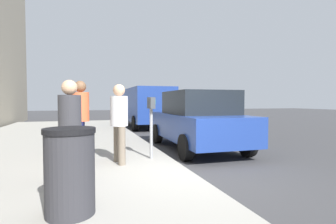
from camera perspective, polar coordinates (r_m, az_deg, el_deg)
The scene contains 9 objects.
ground_plane at distance 5.25m, azimuth 4.53°, elevation -13.91°, with size 80.00×80.00×0.00m, color #38383A.
sidewalk_slab at distance 5.00m, azimuth -30.50°, elevation -14.16°, with size 28.00×6.00×0.15m, color gray.
parking_meter at distance 6.02m, azimuth -3.66°, elevation -0.53°, with size 0.36×0.12×1.41m.
pedestrian_at_meter at distance 5.66m, azimuth -10.54°, elevation -1.19°, with size 0.51×0.36×1.68m.
pedestrian_bystander at distance 4.59m, azimuth -20.50°, elevation -2.20°, with size 0.48×0.36×1.67m.
parking_officer at distance 6.45m, azimuth -18.44°, elevation -0.05°, with size 0.54×0.39×1.79m.
parked_sedan_near at distance 8.06m, azimuth 6.31°, elevation -1.75°, with size 4.43×2.03×1.77m.
parked_van_far at distance 14.85m, azimuth -4.83°, elevation 1.52°, with size 5.22×2.16×2.18m.
trash_bin at distance 3.32m, azimuth -20.49°, elevation -11.92°, with size 0.59×0.59×1.01m.
Camera 1 is at (-4.67, 1.89, 1.47)m, focal length 28.10 mm.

